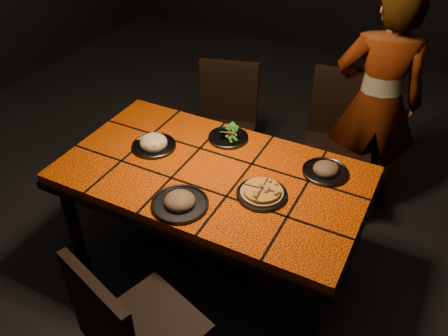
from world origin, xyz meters
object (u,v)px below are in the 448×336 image
at_px(plate_pizza, 262,193).
at_px(dining_table, 212,182).
at_px(chair_far_right, 339,134).
at_px(plate_pasta, 154,144).
at_px(diner, 377,103).
at_px(chair_far_left, 226,118).
at_px(chair_near, 129,329).

bearing_deg(plate_pizza, dining_table, 168.61).
xyz_separation_m(chair_far_right, plate_pizza, (-0.12, -1.02, 0.21)).
height_order(plate_pizza, plate_pasta, plate_pasta).
relative_size(diner, plate_pizza, 6.14).
bearing_deg(plate_pizza, chair_far_right, 83.11).
xyz_separation_m(diner, plate_pizza, (-0.30, -1.13, -0.01)).
bearing_deg(chair_far_left, plate_pasta, -110.14).
relative_size(chair_far_left, chair_far_right, 0.94).
xyz_separation_m(chair_far_left, chair_far_right, (0.78, 0.12, 0.03)).
xyz_separation_m(chair_far_right, plate_pasta, (-0.83, -0.92, 0.22)).
distance_m(chair_far_left, chair_far_right, 0.79).
relative_size(chair_near, chair_far_right, 0.97).
relative_size(chair_far_right, plate_pizza, 3.81).
bearing_deg(diner, chair_far_right, 15.02).
distance_m(chair_far_left, diner, 1.02).
distance_m(chair_near, diner, 2.02).
relative_size(chair_far_left, plate_pasta, 3.62).
distance_m(dining_table, chair_far_left, 0.92).
xyz_separation_m(dining_table, chair_far_left, (-0.35, 0.84, -0.15)).
distance_m(plate_pizza, plate_pasta, 0.72).
bearing_deg(chair_near, chair_far_left, -58.49).
xyz_separation_m(chair_far_right, diner, (0.18, 0.11, 0.23)).
bearing_deg(chair_far_left, chair_near, -92.81).
bearing_deg(chair_far_right, plate_pizza, -108.41).
bearing_deg(chair_near, chair_far_right, -83.46).
relative_size(plate_pizza, plate_pasta, 1.01).
distance_m(dining_table, chair_near, 0.89).
relative_size(chair_near, plate_pasta, 3.73).
bearing_deg(plate_pasta, plate_pizza, -8.43).
height_order(chair_near, chair_far_right, chair_far_right).
bearing_deg(diner, dining_table, 44.59).
bearing_deg(chair_far_left, plate_pizza, -70.43).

